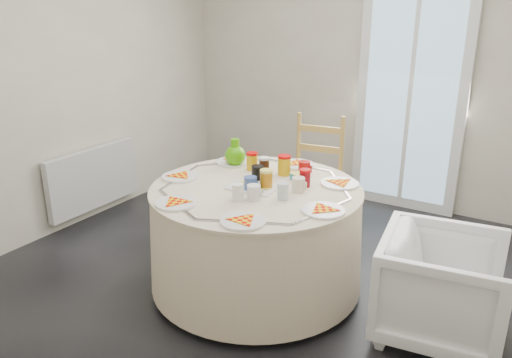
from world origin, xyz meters
The scene contains 14 objects.
floor centered at (0.00, 0.00, 0.00)m, with size 4.00×4.00×0.00m, color black.
wall_back centered at (0.00, 2.00, 1.30)m, with size 4.00×0.02×2.60m, color #BCB5A3.
wall_left centered at (-2.00, 0.00, 1.30)m, with size 0.02×4.00×2.60m, color #BCB5A3.
glass_door centered at (0.40, 1.95, 1.05)m, with size 1.00×0.08×2.10m, color silver.
radiator centered at (-1.94, 0.20, 0.38)m, with size 0.07×1.00×0.55m, color silver.
table centered at (-0.04, -0.06, 0.38)m, with size 1.44×1.44×0.73m, color beige.
wooden_chair centered at (-0.11, 0.96, 0.47)m, with size 0.45×0.43×1.01m, color tan, non-canonical shape.
armchair centered at (1.17, 0.03, 0.39)m, with size 0.69×0.64×0.71m, color white.
place_settings centered at (-0.04, -0.06, 0.77)m, with size 1.39×1.39×0.03m, color white, non-canonical shape.
jar_cluster centered at (-0.03, 0.18, 0.82)m, with size 0.55×0.28×0.16m, color #9B6324, non-canonical shape.
butter_tub centered at (0.14, 0.22, 0.79)m, with size 0.12×0.08×0.05m, color #1594AE.
green_pitcher centered at (-0.42, 0.26, 0.87)m, with size 0.15×0.15×0.20m, color #3F9C05, non-canonical shape.
cheese_platter centered at (-0.05, -0.09, 0.77)m, with size 0.32×0.20×0.04m, color white, non-canonical shape.
mugs_glasses centered at (0.06, -0.03, 0.81)m, with size 0.63×0.63×0.12m, color #A6A6A6, non-canonical shape.
Camera 1 is at (1.57, -2.70, 1.89)m, focal length 35.00 mm.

